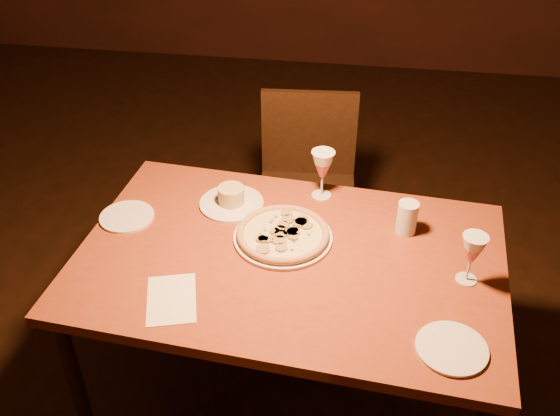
# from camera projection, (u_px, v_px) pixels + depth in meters

# --- Properties ---
(dining_table) EXTENTS (1.41, 0.97, 0.72)m
(dining_table) POSITION_uv_depth(u_px,v_px,m) (289.00, 271.00, 2.02)
(dining_table) COLOR maroon
(dining_table) RESTS_ON floor
(chair_far) EXTENTS (0.45, 0.45, 0.87)m
(chair_far) POSITION_uv_depth(u_px,v_px,m) (307.00, 182.00, 2.75)
(chair_far) COLOR black
(chair_far) RESTS_ON floor
(pizza_plate) EXTENTS (0.33, 0.33, 0.04)m
(pizza_plate) POSITION_uv_depth(u_px,v_px,m) (283.00, 234.00, 2.04)
(pizza_plate) COLOR silver
(pizza_plate) RESTS_ON dining_table
(ramekin_saucer) EXTENTS (0.23, 0.23, 0.07)m
(ramekin_saucer) POSITION_uv_depth(u_px,v_px,m) (231.00, 199.00, 2.20)
(ramekin_saucer) COLOR silver
(ramekin_saucer) RESTS_ON dining_table
(wine_glass_far) EXTENTS (0.08, 0.08, 0.18)m
(wine_glass_far) POSITION_uv_depth(u_px,v_px,m) (322.00, 174.00, 2.20)
(wine_glass_far) COLOR #C15B50
(wine_glass_far) RESTS_ON dining_table
(wine_glass_right) EXTENTS (0.08, 0.08, 0.17)m
(wine_glass_right) POSITION_uv_depth(u_px,v_px,m) (471.00, 259.00, 1.84)
(wine_glass_right) COLOR #C15B50
(wine_glass_right) RESTS_ON dining_table
(water_tumbler) EXTENTS (0.07, 0.07, 0.11)m
(water_tumbler) POSITION_uv_depth(u_px,v_px,m) (407.00, 218.00, 2.05)
(water_tumbler) COLOR silver
(water_tumbler) RESTS_ON dining_table
(side_plate_left) EXTENTS (0.19, 0.19, 0.01)m
(side_plate_left) POSITION_uv_depth(u_px,v_px,m) (127.00, 217.00, 2.15)
(side_plate_left) COLOR silver
(side_plate_left) RESTS_ON dining_table
(side_plate_near) EXTENTS (0.19, 0.19, 0.01)m
(side_plate_near) POSITION_uv_depth(u_px,v_px,m) (452.00, 348.00, 1.67)
(side_plate_near) COLOR silver
(side_plate_near) RESTS_ON dining_table
(menu_card) EXTENTS (0.19, 0.24, 0.00)m
(menu_card) POSITION_uv_depth(u_px,v_px,m) (171.00, 299.00, 1.83)
(menu_card) COLOR white
(menu_card) RESTS_ON dining_table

